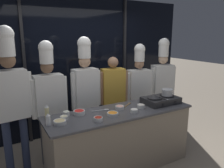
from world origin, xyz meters
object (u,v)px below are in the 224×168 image
at_px(prep_bowl_bell_pepper, 79,112).
at_px(prep_bowl_noodles, 64,117).
at_px(prep_bowl_ginger, 60,122).
at_px(chef_apprentice, 162,79).
at_px(prep_bowl_rice, 134,111).
at_px(prep_bowl_onion, 141,106).
at_px(serving_spoon_solid, 104,110).
at_px(prep_bowl_bean_sprouts, 66,113).
at_px(prep_bowl_carrots, 113,114).
at_px(frying_pan, 155,96).
at_px(serving_spoon_slotted, 129,104).
at_px(chef_head, 11,91).
at_px(squeeze_bottle_oil, 47,112).
at_px(chef_line, 85,86).
at_px(squeeze_bottle_clear, 48,119).
at_px(prep_bowl_chili_flakes, 98,119).
at_px(prep_bowl_shrimp, 120,107).
at_px(stock_pot, 167,92).
at_px(portable_stove, 161,100).
at_px(person_guest, 113,92).

height_order(prep_bowl_bell_pepper, prep_bowl_noodles, prep_bowl_bell_pepper).
height_order(prep_bowl_ginger, chef_apprentice, chef_apprentice).
bearing_deg(prep_bowl_rice, prep_bowl_onion, 28.31).
bearing_deg(prep_bowl_noodles, serving_spoon_solid, 4.28).
bearing_deg(prep_bowl_bean_sprouts, prep_bowl_carrots, -28.93).
height_order(frying_pan, prep_bowl_noodles, frying_pan).
height_order(serving_spoon_slotted, chef_head, chef_head).
xyz_separation_m(squeeze_bottle_oil, chef_line, (0.74, 0.46, 0.16)).
bearing_deg(prep_bowl_bell_pepper, prep_bowl_ginger, -150.03).
bearing_deg(chef_head, prep_bowl_carrots, 142.15).
relative_size(prep_bowl_ginger, serving_spoon_slotted, 0.82).
bearing_deg(prep_bowl_bean_sprouts, chef_head, 146.60).
relative_size(squeeze_bottle_clear, prep_bowl_chili_flakes, 1.31).
bearing_deg(prep_bowl_bean_sprouts, prep_bowl_ginger, -123.75).
relative_size(prep_bowl_onion, serving_spoon_solid, 0.42).
distance_m(serving_spoon_solid, chef_apprentice, 1.72).
height_order(prep_bowl_shrimp, serving_spoon_slotted, prep_bowl_shrimp).
bearing_deg(serving_spoon_solid, prep_bowl_bean_sprouts, 171.81).
bearing_deg(serving_spoon_slotted, prep_bowl_ginger, -169.45).
distance_m(stock_pot, prep_bowl_rice, 0.77).
height_order(frying_pan, prep_bowl_shrimp, frying_pan).
distance_m(prep_bowl_bean_sprouts, prep_bowl_carrots, 0.64).
relative_size(prep_bowl_noodles, serving_spoon_solid, 0.39).
xyz_separation_m(squeeze_bottle_oil, prep_bowl_bell_pepper, (0.42, -0.08, -0.06)).
xyz_separation_m(portable_stove, person_guest, (-0.46, 0.74, 0.02)).
xyz_separation_m(prep_bowl_onion, serving_spoon_solid, (-0.53, 0.18, -0.02)).
bearing_deg(prep_bowl_rice, prep_bowl_shrimp, 115.12).
height_order(squeeze_bottle_oil, prep_bowl_shrimp, squeeze_bottle_oil).
height_order(prep_bowl_rice, prep_bowl_onion, prep_bowl_onion).
bearing_deg(prep_bowl_rice, stock_pot, 10.65).
height_order(squeeze_bottle_clear, prep_bowl_rice, squeeze_bottle_clear).
bearing_deg(prep_bowl_bell_pepper, chef_head, 149.48).
relative_size(squeeze_bottle_clear, chef_apprentice, 0.08).
bearing_deg(serving_spoon_slotted, prep_bowl_shrimp, -153.88).
bearing_deg(portable_stove, prep_bowl_chili_flakes, -171.82).
distance_m(stock_pot, chef_apprentice, 0.88).
bearing_deg(prep_bowl_chili_flakes, serving_spoon_slotted, 27.48).
relative_size(prep_bowl_noodles, chef_head, 0.05).
relative_size(squeeze_bottle_clear, prep_bowl_shrimp, 1.16).
relative_size(prep_bowl_shrimp, prep_bowl_onion, 1.18).
height_order(prep_bowl_ginger, chef_head, chef_head).
bearing_deg(prep_bowl_rice, squeeze_bottle_oil, 161.00).
bearing_deg(portable_stove, serving_spoon_slotted, 157.66).
height_order(squeeze_bottle_clear, prep_bowl_onion, squeeze_bottle_clear).
relative_size(prep_bowl_bean_sprouts, chef_line, 0.05).
distance_m(stock_pot, squeeze_bottle_clear, 1.93).
bearing_deg(chef_line, portable_stove, 141.08).
xyz_separation_m(prep_bowl_shrimp, chef_apprentice, (1.38, 0.62, 0.17)).
xyz_separation_m(squeeze_bottle_oil, serving_spoon_slotted, (1.26, -0.05, -0.08)).
relative_size(squeeze_bottle_oil, person_guest, 0.12).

